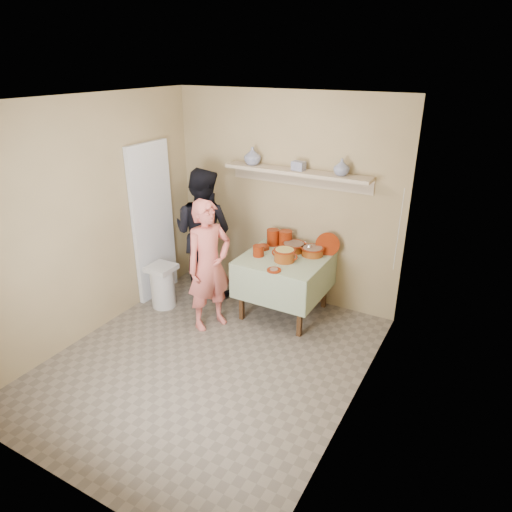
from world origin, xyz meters
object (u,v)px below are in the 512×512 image
Objects in this scene: trash_bin at (163,286)px; serving_table at (285,266)px; person_cook at (209,266)px; cazuela_rice at (285,254)px; person_helper at (203,233)px.

serving_table is at bearing 22.56° from trash_bin.
person_cook is 2.74× the size of trash_bin.
cazuela_rice is at bearing -68.77° from serving_table.
person_helper is at bearing 64.21° from person_cook.
cazuela_rice is (0.04, -0.11, 0.20)m from serving_table.
person_helper is 1.74× the size of serving_table.
person_helper is at bearing 68.50° from trash_bin.
serving_table is (0.63, 0.66, -0.13)m from person_cook.
person_helper is (-0.55, 0.67, 0.08)m from person_cook.
person_cook is 0.91× the size of person_helper.
cazuela_rice is at bearing -26.29° from person_cook.
serving_table is 0.24m from cazuela_rice.
person_cook is 0.86m from person_helper.
person_helper is at bearing 179.73° from serving_table.
trash_bin is (-1.46, -0.47, -0.56)m from cazuela_rice.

